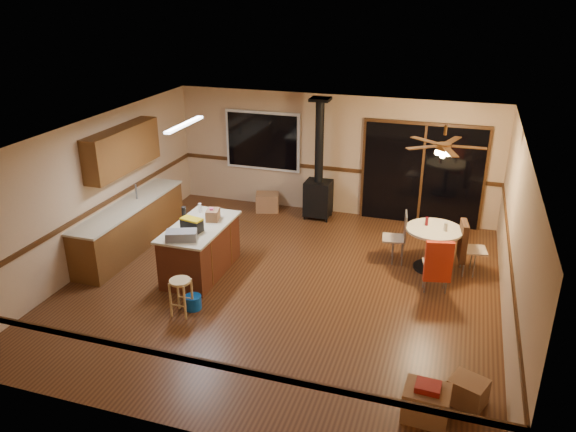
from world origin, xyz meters
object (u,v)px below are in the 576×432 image
at_px(chair_right, 464,241).
at_px(box_corner_b, 468,392).
at_px(chair_near, 438,261).
at_px(wood_stove, 318,186).
at_px(blue_bucket, 193,302).
at_px(toolbox_black, 192,225).
at_px(box_under_window, 267,202).
at_px(chair_left, 400,232).
at_px(kitchen_island, 201,249).
at_px(bar_stool, 181,297).
at_px(box_corner_a, 426,403).
at_px(dining_table, 433,241).
at_px(toolbox_grey, 181,235).

distance_m(chair_right, box_corner_b, 3.49).
distance_m(chair_near, box_corner_b, 2.65).
distance_m(wood_stove, blue_bucket, 4.31).
bearing_deg(toolbox_black, box_under_window, 87.78).
bearing_deg(chair_left, toolbox_black, -151.97).
distance_m(toolbox_black, chair_left, 3.70).
relative_size(kitchen_island, bar_stool, 2.82).
xyz_separation_m(blue_bucket, box_corner_b, (4.14, -0.93, 0.06)).
xyz_separation_m(chair_right, box_corner_a, (-0.28, -3.85, -0.40)).
distance_m(bar_stool, chair_left, 4.07).
bearing_deg(dining_table, blue_bucket, -143.90).
relative_size(wood_stove, toolbox_black, 7.08).
relative_size(kitchen_island, blue_bucket, 6.34).
bearing_deg(toolbox_black, chair_left, 28.03).
distance_m(toolbox_grey, box_corner_a, 4.55).
height_order(bar_stool, chair_left, chair_left).
xyz_separation_m(kitchen_island, box_corner_a, (4.07, -2.44, -0.25)).
bearing_deg(toolbox_grey, chair_near, 15.53).
bearing_deg(chair_near, chair_left, 126.49).
bearing_deg(toolbox_grey, wood_stove, 70.23).
xyz_separation_m(toolbox_grey, chair_left, (3.25, 2.10, -0.39)).
height_order(chair_right, box_corner_b, chair_right).
relative_size(wood_stove, chair_near, 3.60).
height_order(blue_bucket, dining_table, dining_table).
bearing_deg(chair_near, box_corner_b, -77.60).
bearing_deg(kitchen_island, chair_near, 7.28).
relative_size(toolbox_black, box_under_window, 0.71).
bearing_deg(dining_table, kitchen_island, -160.11).
relative_size(toolbox_black, bar_stool, 0.60).
relative_size(box_under_window, box_corner_b, 1.20).
xyz_separation_m(chair_left, box_under_window, (-3.12, 1.60, -0.39)).
distance_m(chair_left, box_corner_a, 4.05).
height_order(chair_left, box_corner_a, chair_left).
bearing_deg(box_under_window, kitchen_island, -92.20).
height_order(toolbox_grey, chair_left, toolbox_grey).
bearing_deg(chair_right, chair_left, 175.32).
distance_m(dining_table, chair_right, 0.52).
bearing_deg(wood_stove, box_corner_b, -57.62).
xyz_separation_m(toolbox_black, chair_right, (4.36, 1.64, -0.40)).
height_order(chair_near, chair_right, same).
xyz_separation_m(chair_near, box_under_window, (-3.85, 2.59, -0.40)).
distance_m(bar_stool, dining_table, 4.45).
bearing_deg(kitchen_island, toolbox_black, -92.54).
bearing_deg(kitchen_island, chair_left, 24.88).
bearing_deg(toolbox_black, dining_table, 22.79).
distance_m(kitchen_island, blue_bucket, 1.24).
distance_m(wood_stove, chair_right, 3.47).
xyz_separation_m(box_under_window, box_corner_b, (4.41, -5.15, -0.03)).
bearing_deg(box_corner_a, box_under_window, 125.49).
bearing_deg(box_under_window, chair_right, -21.78).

